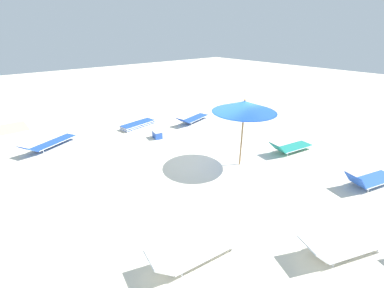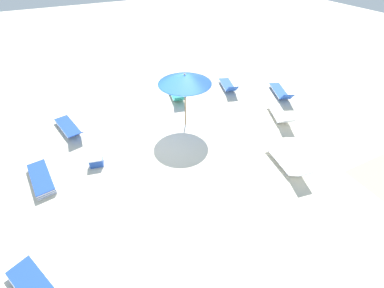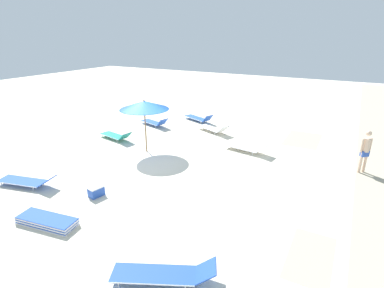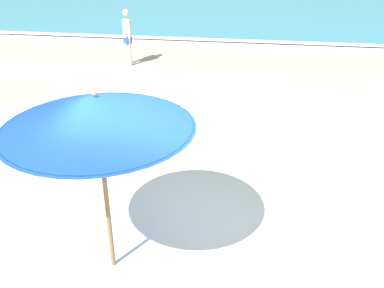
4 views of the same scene
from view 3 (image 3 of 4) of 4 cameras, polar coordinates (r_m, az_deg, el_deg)
The scene contains 12 objects.
ground_plane at distance 13.43m, azimuth -8.85°, elevation -3.44°, with size 60.00×60.00×0.16m.
beach_umbrella at distance 13.73m, azimuth -9.10°, elevation 7.29°, with size 2.24×2.24×2.50m.
lounger_stack at distance 9.99m, azimuth -25.88°, elevation -13.07°, with size 0.90×1.93×0.24m.
sun_lounger_under_umbrella at distance 19.11m, azimuth 1.25°, elevation 4.97°, with size 1.40×2.28×0.60m.
sun_lounger_beside_umbrella at distance 17.01m, azimuth 4.11°, elevation 2.97°, with size 1.33×2.13×0.56m.
sun_lounger_near_water_left at distance 14.37m, azimuth 10.43°, elevation -0.65°, with size 0.91×2.15×0.56m.
sun_lounger_near_water_right at distance 7.37m, azimuth -5.42°, elevation -23.33°, with size 1.57×2.39×0.49m.
sun_lounger_mid_beach_solo at distance 12.58m, azimuth -28.91°, elevation -6.18°, with size 1.13×2.35×0.48m.
sun_lounger_mid_beach_pair_a at distance 18.30m, azimuth -7.17°, elevation 4.14°, with size 1.14×2.07×0.59m.
sun_lounger_mid_beach_pair_b at distance 16.28m, azimuth -14.28°, elevation 1.57°, with size 0.98×2.12×0.55m.
beachgoer_wading_adult at distance 13.61m, azimuth 30.15°, elevation -0.85°, with size 0.33×0.37×1.76m.
cooler_box at distance 10.92m, azimuth -17.79°, elevation -8.53°, with size 0.56×0.45×0.37m.
Camera 3 is at (9.67, 7.63, 5.28)m, focal length 28.00 mm.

